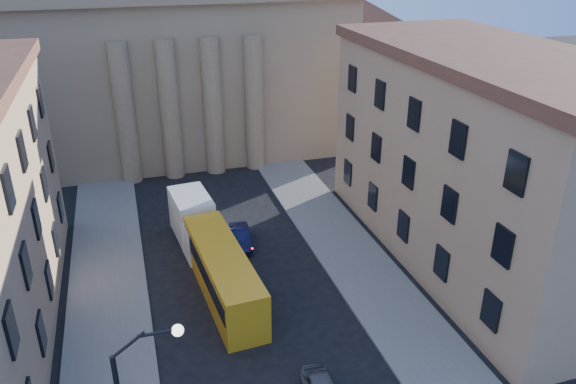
# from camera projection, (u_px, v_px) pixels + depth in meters

# --- Properties ---
(sidewalk_left) EXTENTS (5.00, 60.00, 0.15)m
(sidewalk_left) POSITION_uv_depth(u_px,v_px,m) (109.00, 354.00, 31.17)
(sidewalk_left) COLOR #63605A
(sidewalk_left) RESTS_ON ground
(sidewalk_right) EXTENTS (5.00, 60.00, 0.15)m
(sidewalk_right) POSITION_uv_depth(u_px,v_px,m) (387.00, 302.00, 35.64)
(sidewalk_right) COLOR #63605A
(sidewalk_right) RESTS_ON ground
(church) EXTENTS (68.02, 28.76, 36.60)m
(church) POSITION_uv_depth(u_px,v_px,m) (172.00, 30.00, 61.05)
(church) COLOR #816C4F
(church) RESTS_ON ground
(building_right) EXTENTS (11.60, 26.60, 14.70)m
(building_right) POSITION_uv_depth(u_px,v_px,m) (482.00, 158.00, 38.29)
(building_right) COLOR tan
(building_right) RESTS_ON ground
(car_right_distant) EXTENTS (1.81, 4.14, 1.32)m
(car_right_distant) POSITION_uv_depth(u_px,v_px,m) (240.00, 237.00, 42.03)
(car_right_distant) COLOR black
(car_right_distant) RESTS_ON ground
(city_bus) EXTENTS (3.42, 11.51, 3.20)m
(city_bus) POSITION_uv_depth(u_px,v_px,m) (223.00, 271.00, 35.82)
(city_bus) COLOR orange
(city_bus) RESTS_ON ground
(box_truck) EXTENTS (3.21, 6.78, 3.60)m
(box_truck) POSITION_uv_depth(u_px,v_px,m) (195.00, 223.00, 41.86)
(box_truck) COLOR silver
(box_truck) RESTS_ON ground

